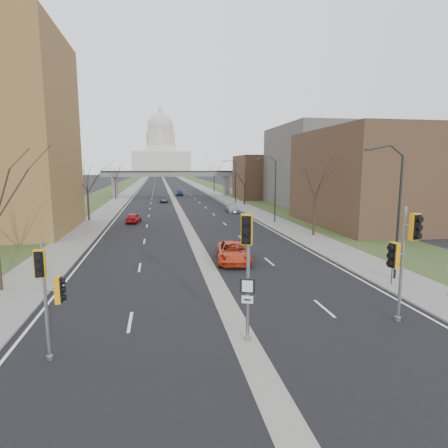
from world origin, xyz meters
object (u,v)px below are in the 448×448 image
object	(u,v)px
car_right_far	(180,193)
speed_limit_sign	(393,258)
car_left_near	(134,218)
car_right_near	(233,252)
signal_pole_right	(403,249)
car_right_mid	(232,208)
signal_pole_median	(247,254)
car_left_far	(164,199)
signal_pole_left	(48,285)

from	to	relation	value
car_right_far	speed_limit_sign	bearing A→B (deg)	-81.76
speed_limit_sign	car_left_near	bearing A→B (deg)	137.87
car_left_near	car_right_near	bearing A→B (deg)	119.38
car_right_far	signal_pole_right	bearing A→B (deg)	-84.30
car_right_mid	signal_pole_median	bearing A→B (deg)	-101.12
signal_pole_median	car_right_far	distance (m)	83.34
speed_limit_sign	car_left_near	distance (m)	35.18
car_right_near	car_right_far	xyz separation A→B (m)	(-0.24, 69.51, -0.01)
car_left_far	signal_pole_right	bearing A→B (deg)	101.68
signal_pole_right	car_right_mid	bearing A→B (deg)	76.25
speed_limit_sign	car_right_mid	size ratio (longest dim) A/B	0.57
car_right_near	car_left_near	bearing A→B (deg)	119.74
car_right_near	car_right_far	world-z (taller)	car_right_near
car_left_far	car_right_far	xyz separation A→B (m)	(4.30, 18.11, 0.06)
signal_pole_right	car_right_far	distance (m)	82.73
signal_pole_left	car_right_mid	world-z (taller)	signal_pole_left
signal_pole_median	car_right_near	xyz separation A→B (m)	(2.21, 13.75, -3.13)
car_left_far	car_right_mid	size ratio (longest dim) A/B	0.98
car_right_mid	car_left_far	bearing A→B (deg)	118.26
speed_limit_sign	car_left_near	world-z (taller)	speed_limit_sign
car_left_far	car_left_near	bearing A→B (deg)	83.91
signal_pole_median	car_right_near	world-z (taller)	signal_pole_median
car_right_near	car_left_far	bearing A→B (deg)	102.94
car_right_near	speed_limit_sign	bearing A→B (deg)	-34.50
signal_pole_median	signal_pole_right	distance (m)	7.71
signal_pole_right	car_right_far	xyz separation A→B (m)	(-5.70, 82.48, -2.89)
signal_pole_right	car_right_far	size ratio (longest dim) A/B	1.25
signal_pole_right	car_left_far	bearing A→B (deg)	86.11
car_left_far	car_right_mid	bearing A→B (deg)	121.68
car_right_near	signal_pole_median	bearing A→B (deg)	-91.23
signal_pole_right	car_left_near	world-z (taller)	signal_pole_right
signal_pole_right	car_right_near	bearing A→B (deg)	100.11
car_left_far	car_right_near	xyz separation A→B (m)	(4.54, -51.41, 0.07)
car_left_far	car_right_far	world-z (taller)	car_right_far
signal_pole_median	signal_pole_right	bearing A→B (deg)	26.69
signal_pole_left	signal_pole_right	bearing A→B (deg)	-0.29
signal_pole_median	car_right_near	bearing A→B (deg)	101.79
signal_pole_right	car_left_near	size ratio (longest dim) A/B	1.42
signal_pole_median	car_left_near	world-z (taller)	signal_pole_median
car_right_far	car_right_mid	bearing A→B (deg)	-78.47
car_left_near	car_right_mid	size ratio (longest dim) A/B	0.91
signal_pole_right	car_right_mid	distance (m)	44.86
car_right_mid	car_left_near	bearing A→B (deg)	-149.73
car_right_near	car_right_mid	size ratio (longest dim) A/B	1.28
signal_pole_left	car_left_far	distance (m)	65.57
car_left_far	speed_limit_sign	bearing A→B (deg)	105.32
car_right_near	car_right_far	distance (m)	69.51
car_right_near	car_right_far	size ratio (longest dim) A/B	1.24
car_left_near	car_right_near	xyz separation A→B (m)	(9.07, -22.62, 0.10)
car_left_near	car_right_mid	world-z (taller)	car_left_near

